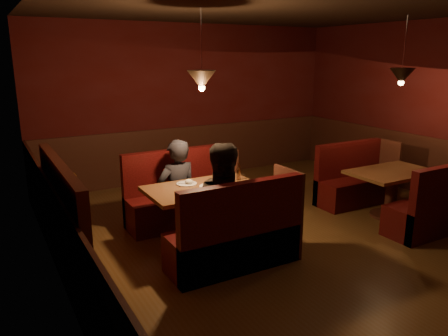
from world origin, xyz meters
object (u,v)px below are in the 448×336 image
second_bench_far (354,183)px  diner_a (177,172)px  second_bench_near (436,211)px  main_table (204,200)px  main_bench_near (238,240)px  main_bench_far (180,200)px  second_table (391,183)px  diner_b (228,189)px

second_bench_far → diner_a: bearing=172.8°
second_bench_near → second_bench_far: bearing=90.0°
main_table → diner_a: size_ratio=0.87×
main_bench_near → diner_a: bearing=94.7°
second_bench_far → diner_a: (-2.94, 0.37, 0.49)m
main_table → main_bench_far: main_bench_far is taller
main_table → main_bench_near: bearing=-88.8°
second_bench_far → diner_a: size_ratio=0.85×
main_bench_near → second_table: 2.82m
main_bench_far → second_table: size_ratio=1.24×
diner_b → second_table: bearing=7.2°
main_bench_far → second_bench_far: (2.83, -0.55, -0.02)m
main_bench_near → diner_a: 1.48m
main_table → second_bench_near: second_bench_near is taller
main_bench_near → second_bench_near: size_ratio=1.12×
main_table → second_bench_near: 3.11m
main_bench_near → second_bench_near: main_bench_near is taller
second_bench_near → main_table: bearing=156.4°
main_bench_near → second_bench_far: (2.83, 1.03, -0.02)m
second_table → diner_b: (-2.81, -0.08, 0.36)m
main_bench_near → second_table: size_ratio=1.24×
main_table → diner_b: (0.00, -0.58, 0.30)m
main_table → main_bench_far: (0.02, 0.79, -0.24)m
second_bench_far → diner_b: 3.01m
main_table → diner_b: 0.65m
main_table → second_bench_far: second_bench_far is taller
diner_a → main_bench_far: bearing=-128.1°
main_table → diner_a: (-0.10, 0.61, 0.23)m
second_bench_far → main_table: bearing=-175.2°
second_table → diner_b: diner_b is taller
main_bench_near → second_bench_far: size_ratio=1.12×
second_bench_far → diner_b: diner_b is taller
main_bench_far → main_bench_near: bearing=-90.0°
main_bench_far → second_bench_far: main_bench_far is taller
main_bench_far → diner_b: size_ratio=0.88×
main_bench_far → second_table: main_bench_far is taller
main_table → second_table: size_ratio=1.13×
second_table → second_bench_near: 0.77m
main_bench_far → second_bench_near: bearing=-35.7°
diner_b → diner_a: bearing=100.5°
main_bench_near → diner_b: bearing=93.2°
main_bench_far → second_table: (2.80, -1.29, 0.18)m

